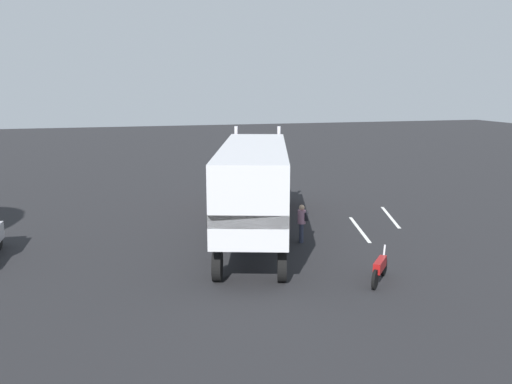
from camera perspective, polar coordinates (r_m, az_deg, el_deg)
The scene contains 6 objects.
ground_plane at distance 29.30m, azimuth -0.19°, elevation -1.55°, with size 120.00×120.00×0.00m, color #232326.
lane_stripe_near at distance 25.19m, azimuth 11.02°, elevation -3.92°, with size 4.40×0.16×0.01m, color silver.
lane_stripe_mid at distance 27.81m, azimuth 14.19°, elevation -2.60°, with size 4.40×0.16×0.01m, color silver.
semi_truck at distance 22.93m, azimuth -0.17°, elevation 1.24°, with size 14.26×6.56×4.50m.
person_bystander at distance 22.60m, azimuth 4.96°, elevation -3.20°, with size 0.39×0.48×1.63m.
motorcycle at distance 18.66m, azimuth 13.14°, elevation -7.97°, with size 1.68×1.43×1.12m.
Camera 1 is at (-27.58, 7.37, 6.59)m, focal length 37.30 mm.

